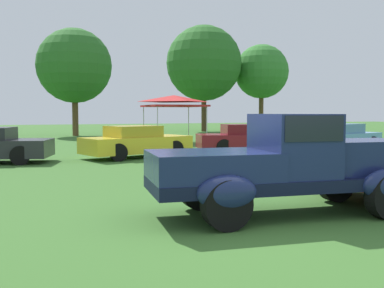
{
  "coord_description": "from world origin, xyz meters",
  "views": [
    {
      "loc": [
        -3.45,
        -5.79,
        1.72
      ],
      "look_at": [
        -0.11,
        2.79,
        1.06
      ],
      "focal_mm": 40.7,
      "sensor_mm": 36.0,
      "label": 1
    }
  ],
  "objects": [
    {
      "name": "treeline_mid_right",
      "position": [
        17.84,
        30.66,
        5.6
      ],
      "size": [
        5.1,
        5.1,
        8.17
      ],
      "color": "brown",
      "rests_on": "ground_plane"
    },
    {
      "name": "feature_pickup_truck",
      "position": [
        0.7,
        0.41,
        0.87
      ],
      "size": [
        4.78,
        2.2,
        1.7
      ],
      "color": "black",
      "rests_on": "ground_plane"
    },
    {
      "name": "treeline_center",
      "position": [
        11.98,
        30.84,
        6.17
      ],
      "size": [
        6.79,
        6.79,
        9.57
      ],
      "color": "#47331E",
      "rests_on": "ground_plane"
    },
    {
      "name": "show_car_yellow",
      "position": [
        0.61,
        10.49,
        0.6
      ],
      "size": [
        4.48,
        2.86,
        1.22
      ],
      "color": "yellow",
      "rests_on": "ground_plane"
    },
    {
      "name": "canopy_tent_center_field",
      "position": [
        4.6,
        17.67,
        2.42
      ],
      "size": [
        3.14,
        3.14,
        2.71
      ],
      "color": "#B7B7BC",
      "rests_on": "ground_plane"
    },
    {
      "name": "ground_plane",
      "position": [
        0.0,
        0.0,
        0.0
      ],
      "size": [
        120.0,
        120.0,
        0.0
      ],
      "primitive_type": "plane",
      "color": "#386628"
    },
    {
      "name": "show_car_skyblue",
      "position": [
        10.07,
        10.11,
        0.6
      ],
      "size": [
        4.33,
        2.8,
        1.22
      ],
      "color": "#669EDB",
      "rests_on": "ground_plane"
    },
    {
      "name": "show_car_burgundy",
      "position": [
        5.66,
        10.7,
        0.6
      ],
      "size": [
        4.82,
        2.66,
        1.22
      ],
      "color": "maroon",
      "rests_on": "ground_plane"
    },
    {
      "name": "treeline_mid_left",
      "position": [
        0.2,
        27.53,
        5.15
      ],
      "size": [
        5.48,
        5.48,
        7.91
      ],
      "color": "brown",
      "rests_on": "ground_plane"
    }
  ]
}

